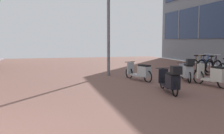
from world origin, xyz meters
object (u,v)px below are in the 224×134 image
object	(u,v)px
scooter_mid	(187,71)
bicycle_rack_04	(213,67)
bicycle_rack_06	(198,65)
scooter_extra	(213,76)
scooter_near	(171,80)
bicycle_rack_05	(205,66)
lamp_post	(108,1)
scooter_far	(141,72)

from	to	relation	value
scooter_mid	bicycle_rack_04	bearing A→B (deg)	31.91
bicycle_rack_06	scooter_extra	xyz separation A→B (m)	(-2.20, -4.23, 0.07)
scooter_near	scooter_extra	size ratio (longest dim) A/B	1.03
bicycle_rack_05	lamp_post	bearing A→B (deg)	176.60
scooter_extra	lamp_post	bearing A→B (deg)	128.35
bicycle_rack_05	scooter_near	xyz separation A→B (m)	(-4.15, -4.12, 0.07)
bicycle_rack_04	bicycle_rack_05	distance (m)	0.79
bicycle_rack_06	scooter_far	distance (m)	4.85
scooter_far	bicycle_rack_05	bearing A→B (deg)	20.39
scooter_far	lamp_post	xyz separation A→B (m)	(-0.91, 1.85, 3.08)
scooter_near	lamp_post	world-z (taller)	lamp_post
bicycle_rack_04	bicycle_rack_05	size ratio (longest dim) A/B	1.01
bicycle_rack_06	scooter_mid	bearing A→B (deg)	-129.96
scooter_mid	lamp_post	bearing A→B (deg)	136.93
bicycle_rack_04	lamp_post	world-z (taller)	lamp_post
bicycle_rack_05	scooter_extra	bearing A→B (deg)	-121.30
bicycle_rack_04	scooter_extra	world-z (taller)	bicycle_rack_04
bicycle_rack_05	lamp_post	distance (m)	5.95
bicycle_rack_05	scooter_extra	distance (m)	4.04
bicycle_rack_05	lamp_post	world-z (taller)	lamp_post
bicycle_rack_04	scooter_far	size ratio (longest dim) A/B	0.78
bicycle_rack_06	scooter_extra	bearing A→B (deg)	-117.50
bicycle_rack_04	scooter_near	world-z (taller)	bicycle_rack_04
bicycle_rack_06	lamp_post	world-z (taller)	lamp_post
bicycle_rack_04	scooter_near	bearing A→B (deg)	-140.39
bicycle_rack_04	scooter_mid	xyz separation A→B (m)	(-2.28, -1.42, 0.08)
scooter_far	scooter_mid	bearing A→B (deg)	-20.33
bicycle_rack_06	scooter_extra	world-z (taller)	bicycle_rack_06
scooter_far	scooter_extra	size ratio (longest dim) A/B	1.02
bicycle_rack_04	scooter_extra	xyz separation A→B (m)	(-1.98, -2.67, 0.05)
scooter_near	scooter_mid	world-z (taller)	scooter_mid
bicycle_rack_04	lamp_post	size ratio (longest dim) A/B	0.22
bicycle_rack_04	bicycle_rack_05	xyz separation A→B (m)	(0.11, 0.78, -0.00)
bicycle_rack_06	lamp_post	size ratio (longest dim) A/B	0.21
bicycle_rack_04	scooter_mid	world-z (taller)	bicycle_rack_04
bicycle_rack_05	scooter_far	xyz separation A→B (m)	(-4.16, -1.54, 0.02)
bicycle_rack_04	scooter_far	xyz separation A→B (m)	(-4.04, -0.76, 0.02)
scooter_mid	scooter_far	world-z (taller)	scooter_mid
lamp_post	scooter_extra	bearing A→B (deg)	-51.65
scooter_near	scooter_extra	xyz separation A→B (m)	(2.05, 0.67, -0.02)
scooter_mid	scooter_far	bearing A→B (deg)	159.67
scooter_near	scooter_mid	distance (m)	2.61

